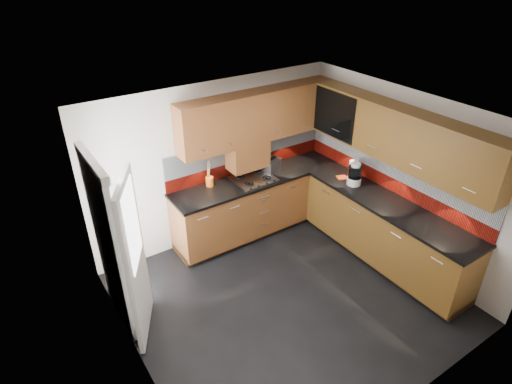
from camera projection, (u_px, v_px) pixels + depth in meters
room at (293, 198)px, 4.75m from camera, size 4.00×3.80×2.64m
base_cabinets at (317, 219)px, 6.31m from camera, size 2.70×3.20×0.95m
countertop at (319, 191)px, 6.05m from camera, size 2.72×3.22×0.04m
backsplash at (322, 163)px, 6.17m from camera, size 2.70×3.20×0.54m
upper_cabinets at (330, 126)px, 5.73m from camera, size 2.50×3.20×0.72m
extractor_hood at (247, 155)px, 6.25m from camera, size 0.60×0.33×0.40m
glass_cabinet at (342, 111)px, 6.15m from camera, size 0.32×0.80×0.66m
back_door at (120, 252)px, 4.66m from camera, size 0.42×1.19×2.04m
gas_hob at (254, 179)px, 6.29m from camera, size 0.59×0.52×0.05m
utensil_pot at (209, 180)px, 6.10m from camera, size 0.11×0.11×0.40m
toaster at (272, 165)px, 6.49m from camera, size 0.32×0.25×0.20m
food_processor at (355, 175)px, 6.10m from camera, size 0.20×0.20×0.33m
paper_towel at (353, 170)px, 6.29m from camera, size 0.16×0.16×0.27m
orange_cloth at (342, 178)px, 6.34m from camera, size 0.19×0.17×0.02m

